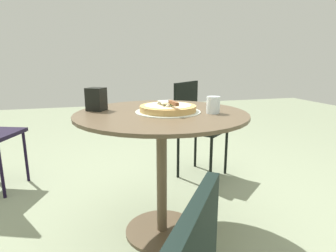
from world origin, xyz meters
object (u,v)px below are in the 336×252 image
(pizza_on_tray, at_px, (168,109))
(pizza_server, at_px, (170,102))
(patio_chair_corner, at_px, (196,121))
(patio_table, at_px, (162,141))
(drinking_cup, at_px, (213,105))
(napkin_dispenser, at_px, (96,99))

(pizza_on_tray, distance_m, pizza_server, 0.07)
(pizza_server, relative_size, patio_chair_corner, 0.26)
(pizza_on_tray, height_order, pizza_server, pizza_server)
(patio_chair_corner, bearing_deg, patio_table, -33.26)
(pizza_on_tray, bearing_deg, drinking_cup, 65.66)
(pizza_on_tray, relative_size, patio_chair_corner, 0.43)
(pizza_server, height_order, patio_chair_corner, patio_chair_corner)
(pizza_on_tray, bearing_deg, pizza_server, -3.03)
(drinking_cup, bearing_deg, patio_chair_corner, 163.98)
(pizza_server, bearing_deg, pizza_on_tray, 176.97)
(patio_table, relative_size, patio_chair_corner, 1.14)
(drinking_cup, relative_size, napkin_dispenser, 0.71)
(patio_table, height_order, pizza_on_tray, pizza_on_tray)
(pizza_on_tray, distance_m, napkin_dispenser, 0.41)
(patio_table, relative_size, napkin_dispenser, 7.36)
(pizza_on_tray, height_order, napkin_dispenser, napkin_dispenser)
(pizza_on_tray, bearing_deg, napkin_dispenser, -112.54)
(patio_table, height_order, pizza_server, pizza_server)
(drinking_cup, bearing_deg, pizza_server, -101.22)
(napkin_dispenser, distance_m, patio_chair_corner, 1.11)
(pizza_on_tray, relative_size, pizza_server, 1.70)
(patio_chair_corner, bearing_deg, pizza_server, -29.73)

